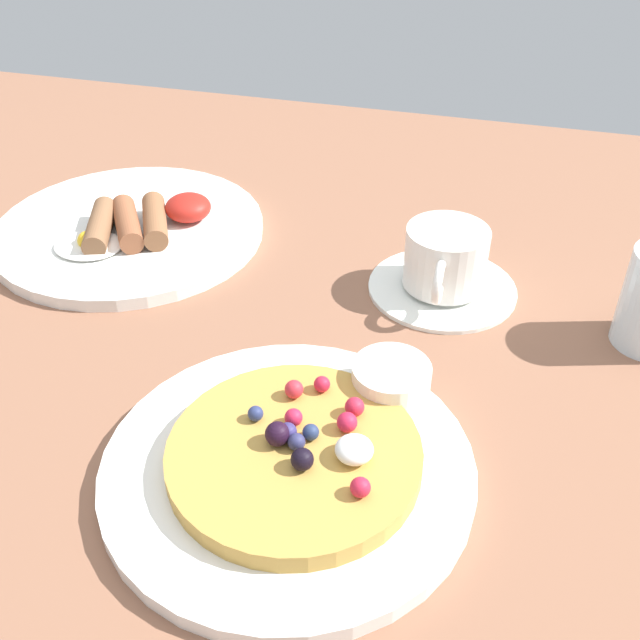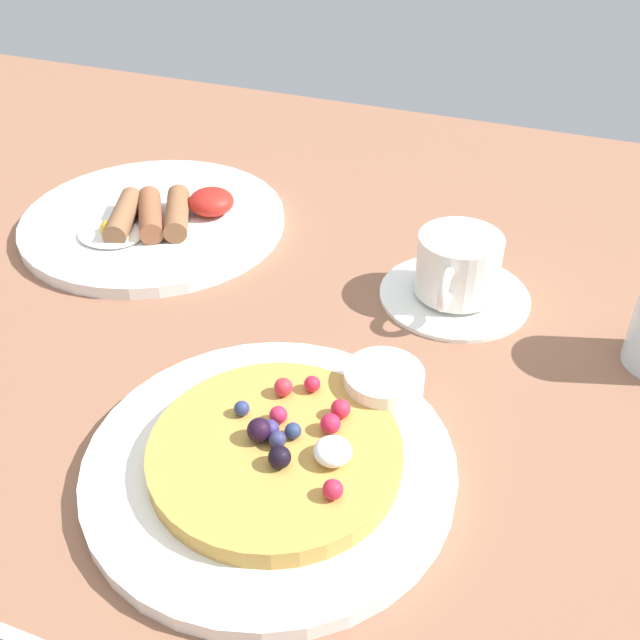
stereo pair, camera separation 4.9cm
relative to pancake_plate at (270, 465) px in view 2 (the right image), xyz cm
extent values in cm
cube|color=brown|center=(-6.75, 14.21, -2.15)|extent=(173.88, 110.74, 3.00)
cylinder|color=white|center=(0.00, 0.00, 0.00)|extent=(25.87, 25.87, 1.31)
cylinder|color=#BC8E3F|center=(0.47, -0.04, 1.40)|extent=(17.47, 17.47, 1.50)
sphere|color=navy|center=(1.32, 1.14, 2.73)|extent=(1.16, 1.16, 1.16)
sphere|color=navy|center=(-2.91, 1.86, 2.71)|extent=(1.11, 1.11, 1.11)
sphere|color=black|center=(1.53, -1.55, 2.92)|extent=(1.53, 1.53, 1.53)
sphere|color=#CD2141|center=(-0.21, 2.13, 2.79)|extent=(1.28, 1.28, 1.28)
sphere|color=#C02139|center=(3.64, 4.23, 2.85)|extent=(1.40, 1.40, 1.40)
sphere|color=navy|center=(0.66, -0.01, 2.75)|extent=(1.20, 1.20, 1.20)
sphere|color=#C51E3D|center=(3.51, 2.59, 2.87)|extent=(1.43, 1.43, 1.43)
sphere|color=red|center=(5.67, -2.72, 2.82)|extent=(1.33, 1.33, 1.33)
sphere|color=navy|center=(-0.19, 0.68, 2.80)|extent=(1.30, 1.30, 1.30)
sphere|color=black|center=(-0.71, 0.12, 3.01)|extent=(1.71, 1.71, 1.71)
sphere|color=red|center=(-1.02, 4.87, 2.84)|extent=(1.37, 1.37, 1.37)
sphere|color=red|center=(0.77, 6.03, 2.76)|extent=(1.22, 1.22, 1.22)
ellipsoid|color=white|center=(4.58, 0.20, 2.93)|extent=(2.58, 2.58, 1.55)
cylinder|color=white|center=(5.42, 8.74, 1.96)|extent=(5.99, 5.99, 2.62)
cylinder|color=brown|center=(5.42, 8.74, 2.49)|extent=(4.91, 4.91, 0.31)
cylinder|color=white|center=(-26.08, 27.14, -0.01)|extent=(27.99, 27.99, 1.28)
cylinder|color=brown|center=(-22.72, 26.67, 1.82)|extent=(6.12, 8.72, 2.38)
cylinder|color=brown|center=(-25.13, 25.37, 1.82)|extent=(6.71, 8.49, 2.38)
cylinder|color=brown|center=(-27.55, 24.08, 1.82)|extent=(5.34, 8.88, 2.38)
ellipsoid|color=white|center=(-27.69, 21.77, 0.93)|extent=(6.95, 5.91, 0.60)
sphere|color=yellow|center=(-27.69, 21.77, 1.43)|extent=(2.00, 2.00, 2.00)
ellipsoid|color=#AF2118|center=(-20.46, 29.98, 1.96)|extent=(4.83, 4.83, 2.65)
cylinder|color=white|center=(7.13, 25.64, -0.23)|extent=(13.91, 13.91, 0.85)
cylinder|color=white|center=(7.13, 25.64, 3.02)|extent=(7.60, 7.60, 5.64)
torus|color=white|center=(7.15, 20.84, 3.30)|extent=(0.81, 3.96, 3.96)
cylinder|color=olive|center=(7.13, 25.64, 4.82)|extent=(6.46, 6.46, 0.45)
camera|label=1|loc=(11.48, -33.03, 38.80)|focal=41.47mm
camera|label=2|loc=(16.09, -31.50, 38.80)|focal=41.47mm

